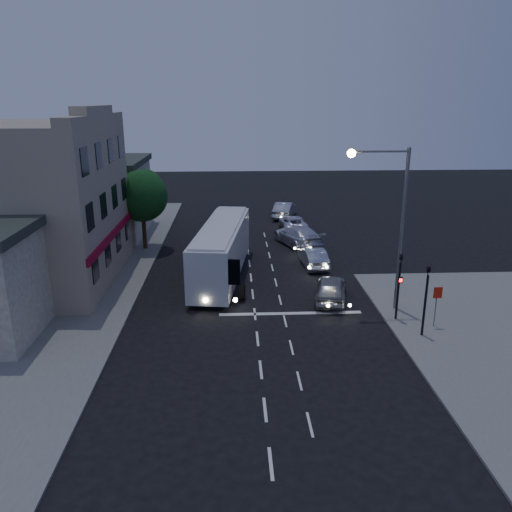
{
  "coord_description": "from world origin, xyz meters",
  "views": [
    {
      "loc": [
        -1.12,
        -23.6,
        11.49
      ],
      "look_at": [
        0.24,
        5.84,
        2.2
      ],
      "focal_mm": 35.0,
      "sensor_mm": 36.0,
      "label": 1
    }
  ],
  "objects_px": {
    "car_sedan_b": "(298,236)",
    "car_extra": "(285,210)",
    "car_sedan_c": "(293,223)",
    "regulatory_sign": "(437,300)",
    "car_sedan_a": "(313,257)",
    "tour_bus": "(222,249)",
    "street_tree": "(142,194)",
    "traffic_signal_side": "(426,292)",
    "traffic_signal_main": "(399,279)",
    "car_suv": "(331,289)",
    "streetlight": "(391,212)"
  },
  "relations": [
    {
      "from": "tour_bus",
      "to": "car_sedan_a",
      "type": "relative_size",
      "value": 2.9
    },
    {
      "from": "car_sedan_a",
      "to": "car_sedan_c",
      "type": "xyz_separation_m",
      "value": [
        -0.21,
        10.39,
        -0.03
      ]
    },
    {
      "from": "car_suv",
      "to": "car_sedan_b",
      "type": "bearing_deg",
      "value": -74.37
    },
    {
      "from": "car_sedan_b",
      "to": "street_tree",
      "type": "bearing_deg",
      "value": -17.13
    },
    {
      "from": "car_sedan_c",
      "to": "traffic_signal_main",
      "type": "distance_m",
      "value": 20.15
    },
    {
      "from": "car_extra",
      "to": "traffic_signal_side",
      "type": "relative_size",
      "value": 1.19
    },
    {
      "from": "street_tree",
      "to": "car_extra",
      "type": "bearing_deg",
      "value": 40.88
    },
    {
      "from": "street_tree",
      "to": "traffic_signal_main",
      "type": "bearing_deg",
      "value": -42.03
    },
    {
      "from": "traffic_signal_main",
      "to": "regulatory_sign",
      "type": "distance_m",
      "value": 2.14
    },
    {
      "from": "car_sedan_b",
      "to": "regulatory_sign",
      "type": "relative_size",
      "value": 2.59
    },
    {
      "from": "car_suv",
      "to": "car_sedan_c",
      "type": "distance_m",
      "value": 16.78
    },
    {
      "from": "streetlight",
      "to": "street_tree",
      "type": "bearing_deg",
      "value": 140.49
    },
    {
      "from": "car_extra",
      "to": "regulatory_sign",
      "type": "xyz_separation_m",
      "value": [
        5.25,
        -25.87,
        0.8
      ]
    },
    {
      "from": "tour_bus",
      "to": "traffic_signal_side",
      "type": "bearing_deg",
      "value": -35.34
    },
    {
      "from": "traffic_signal_main",
      "to": "streetlight",
      "type": "xyz_separation_m",
      "value": [
        -0.26,
        1.42,
        3.31
      ]
    },
    {
      "from": "traffic_signal_main",
      "to": "regulatory_sign",
      "type": "relative_size",
      "value": 1.86
    },
    {
      "from": "tour_bus",
      "to": "car_extra",
      "type": "distance_m",
      "value": 18.4
    },
    {
      "from": "car_sedan_a",
      "to": "regulatory_sign",
      "type": "relative_size",
      "value": 1.9
    },
    {
      "from": "car_suv",
      "to": "traffic_signal_main",
      "type": "bearing_deg",
      "value": 147.75
    },
    {
      "from": "regulatory_sign",
      "to": "car_sedan_b",
      "type": "bearing_deg",
      "value": 108.17
    },
    {
      "from": "car_sedan_a",
      "to": "car_extra",
      "type": "distance_m",
      "value": 15.44
    },
    {
      "from": "tour_bus",
      "to": "car_extra",
      "type": "height_order",
      "value": "tour_bus"
    },
    {
      "from": "car_sedan_b",
      "to": "traffic_signal_main",
      "type": "distance_m",
      "value": 15.28
    },
    {
      "from": "traffic_signal_main",
      "to": "traffic_signal_side",
      "type": "xyz_separation_m",
      "value": [
        0.7,
        -1.98,
        0.0
      ]
    },
    {
      "from": "car_sedan_c",
      "to": "regulatory_sign",
      "type": "relative_size",
      "value": 2.16
    },
    {
      "from": "streetlight",
      "to": "car_sedan_b",
      "type": "bearing_deg",
      "value": 103.59
    },
    {
      "from": "car_suv",
      "to": "car_sedan_a",
      "type": "relative_size",
      "value": 1.06
    },
    {
      "from": "car_suv",
      "to": "traffic_signal_side",
      "type": "distance_m",
      "value": 6.43
    },
    {
      "from": "tour_bus",
      "to": "car_sedan_c",
      "type": "relative_size",
      "value": 2.54
    },
    {
      "from": "street_tree",
      "to": "car_sedan_b",
      "type": "bearing_deg",
      "value": 2.53
    },
    {
      "from": "car_sedan_a",
      "to": "tour_bus",
      "type": "bearing_deg",
      "value": 12.15
    },
    {
      "from": "car_sedan_b",
      "to": "traffic_signal_side",
      "type": "height_order",
      "value": "traffic_signal_side"
    },
    {
      "from": "car_sedan_c",
      "to": "streetlight",
      "type": "relative_size",
      "value": 0.53
    },
    {
      "from": "tour_bus",
      "to": "car_extra",
      "type": "bearing_deg",
      "value": 78.47
    },
    {
      "from": "traffic_signal_main",
      "to": "street_tree",
      "type": "relative_size",
      "value": 0.66
    },
    {
      "from": "car_sedan_a",
      "to": "street_tree",
      "type": "distance_m",
      "value": 14.15
    },
    {
      "from": "traffic_signal_main",
      "to": "streetlight",
      "type": "distance_m",
      "value": 3.61
    },
    {
      "from": "car_sedan_a",
      "to": "traffic_signal_main",
      "type": "bearing_deg",
      "value": 103.48
    },
    {
      "from": "car_extra",
      "to": "regulatory_sign",
      "type": "height_order",
      "value": "regulatory_sign"
    },
    {
      "from": "streetlight",
      "to": "car_sedan_c",
      "type": "bearing_deg",
      "value": 99.31
    },
    {
      "from": "car_sedan_c",
      "to": "traffic_signal_main",
      "type": "height_order",
      "value": "traffic_signal_main"
    },
    {
      "from": "tour_bus",
      "to": "car_sedan_a",
      "type": "xyz_separation_m",
      "value": [
        6.46,
        1.93,
        -1.28
      ]
    },
    {
      "from": "car_extra",
      "to": "street_tree",
      "type": "relative_size",
      "value": 0.78
    },
    {
      "from": "car_suv",
      "to": "tour_bus",
      "type": "bearing_deg",
      "value": -21.13
    },
    {
      "from": "car_sedan_b",
      "to": "traffic_signal_side",
      "type": "relative_size",
      "value": 1.39
    },
    {
      "from": "car_sedan_b",
      "to": "car_extra",
      "type": "distance_m",
      "value": 10.06
    },
    {
      "from": "car_sedan_a",
      "to": "traffic_signal_main",
      "type": "distance_m",
      "value": 10.05
    },
    {
      "from": "car_suv",
      "to": "regulatory_sign",
      "type": "xyz_separation_m",
      "value": [
        4.68,
        -4.04,
        0.84
      ]
    },
    {
      "from": "car_sedan_c",
      "to": "streetlight",
      "type": "bearing_deg",
      "value": 96.96
    },
    {
      "from": "regulatory_sign",
      "to": "tour_bus",
      "type": "bearing_deg",
      "value": 142.86
    }
  ]
}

